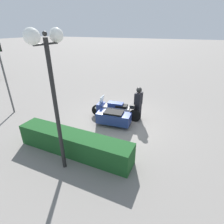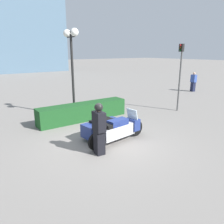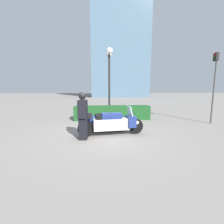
{
  "view_description": "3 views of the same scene",
  "coord_description": "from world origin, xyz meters",
  "px_view_note": "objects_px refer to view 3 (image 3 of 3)",
  "views": [
    {
      "loc": [
        -2.75,
        7.32,
        4.26
      ],
      "look_at": [
        0.14,
        0.9,
        0.88
      ],
      "focal_mm": 28.0,
      "sensor_mm": 36.0,
      "label": 1
    },
    {
      "loc": [
        -4.11,
        -6.13,
        3.26
      ],
      "look_at": [
        1.02,
        1.06,
        0.8
      ],
      "focal_mm": 35.0,
      "sensor_mm": 36.0,
      "label": 2
    },
    {
      "loc": [
        -0.04,
        -5.9,
        1.79
      ],
      "look_at": [
        0.54,
        1.07,
        0.75
      ],
      "focal_mm": 24.0,
      "sensor_mm": 36.0,
      "label": 3
    }
  ],
  "objects_px": {
    "hedge_bush_curbside": "(112,113)",
    "traffic_light_near": "(214,78)",
    "police_motorcycle": "(110,122)",
    "twin_lamp_post": "(109,65)",
    "officer_rider": "(83,115)"
  },
  "relations": [
    {
      "from": "hedge_bush_curbside",
      "to": "twin_lamp_post",
      "type": "distance_m",
      "value": 3.05
    },
    {
      "from": "police_motorcycle",
      "to": "officer_rider",
      "type": "bearing_deg",
      "value": -147.73
    },
    {
      "from": "officer_rider",
      "to": "traffic_light_near",
      "type": "height_order",
      "value": "traffic_light_near"
    },
    {
      "from": "twin_lamp_post",
      "to": "traffic_light_near",
      "type": "relative_size",
      "value": 1.18
    },
    {
      "from": "police_motorcycle",
      "to": "traffic_light_near",
      "type": "relative_size",
      "value": 0.72
    },
    {
      "from": "traffic_light_near",
      "to": "police_motorcycle",
      "type": "bearing_deg",
      "value": 19.4
    },
    {
      "from": "police_motorcycle",
      "to": "hedge_bush_curbside",
      "type": "relative_size",
      "value": 0.58
    },
    {
      "from": "officer_rider",
      "to": "traffic_light_near",
      "type": "relative_size",
      "value": 0.47
    },
    {
      "from": "police_motorcycle",
      "to": "traffic_light_near",
      "type": "height_order",
      "value": "traffic_light_near"
    },
    {
      "from": "hedge_bush_curbside",
      "to": "twin_lamp_post",
      "type": "relative_size",
      "value": 1.05
    },
    {
      "from": "hedge_bush_curbside",
      "to": "traffic_light_near",
      "type": "relative_size",
      "value": 1.24
    },
    {
      "from": "twin_lamp_post",
      "to": "traffic_light_near",
      "type": "xyz_separation_m",
      "value": [
        5.28,
        -2.31,
        -0.99
      ]
    },
    {
      "from": "hedge_bush_curbside",
      "to": "officer_rider",
      "type": "bearing_deg",
      "value": -110.7
    },
    {
      "from": "twin_lamp_post",
      "to": "traffic_light_near",
      "type": "distance_m",
      "value": 5.85
    },
    {
      "from": "officer_rider",
      "to": "twin_lamp_post",
      "type": "height_order",
      "value": "twin_lamp_post"
    }
  ]
}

